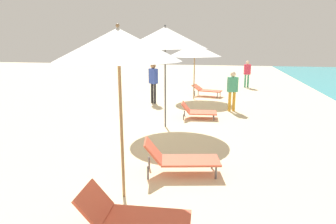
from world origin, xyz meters
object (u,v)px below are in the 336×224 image
object	(u,v)px
umbrella_third	(118,45)
lounger_third_shoreside	(179,158)
person_walking_far	(232,88)
lounger_third_inland	(132,216)
person_walking_mid	(247,72)
lounger_fourth_shoreside	(198,111)
umbrella_farthest	(195,50)
lounger_farthest_shoreside	(207,90)
umbrella_fourth	(165,38)
person_walking_near	(153,79)

from	to	relation	value
umbrella_third	lounger_third_shoreside	size ratio (longest dim) A/B	1.80
umbrella_third	person_walking_far	size ratio (longest dim) A/B	1.86
lounger_third_inland	person_walking_mid	size ratio (longest dim) A/B	0.96
person_walking_far	lounger_fourth_shoreside	bearing A→B (deg)	-61.31
lounger_third_shoreside	umbrella_farthest	world-z (taller)	umbrella_farthest
umbrella_third	lounger_third_inland	distance (m)	2.46
lounger_third_inland	umbrella_farthest	world-z (taller)	umbrella_farthest
umbrella_third	person_walking_mid	xyz separation A→B (m)	(2.72, 13.29, -1.57)
lounger_farthest_shoreside	lounger_third_inland	bearing A→B (deg)	-77.53
person_walking_far	umbrella_fourth	bearing A→B (deg)	-58.49
lounger_fourth_shoreside	umbrella_farthest	bearing A→B (deg)	93.62
person_walking_far	lounger_third_shoreside	bearing A→B (deg)	-30.62
lounger_third_shoreside	umbrella_fourth	size ratio (longest dim) A/B	0.51
lounger_fourth_shoreside	person_walking_far	world-z (taller)	person_walking_far
lounger_farthest_shoreside	umbrella_farthest	bearing A→B (deg)	-106.10
lounger_third_inland	umbrella_fourth	size ratio (longest dim) A/B	0.49
lounger_third_shoreside	lounger_farthest_shoreside	size ratio (longest dim) A/B	1.03
lounger_third_shoreside	lounger_fourth_shoreside	bearing A→B (deg)	78.85
umbrella_third	lounger_farthest_shoreside	distance (m)	10.16
umbrella_fourth	person_walking_near	bearing A→B (deg)	110.20
umbrella_farthest	person_walking_near	xyz separation A→B (m)	(-1.60, -1.25, -1.18)
umbrella_fourth	lounger_fourth_shoreside	bearing A→B (deg)	55.12
lounger_fourth_shoreside	lounger_farthest_shoreside	distance (m)	4.37
umbrella_third	person_walking_near	xyz separation A→B (m)	(-1.48, 7.74, -1.45)
umbrella_farthest	lounger_farthest_shoreside	distance (m)	2.19
lounger_third_shoreside	lounger_third_inland	world-z (taller)	lounger_third_shoreside
umbrella_third	lounger_farthest_shoreside	size ratio (longest dim) A/B	1.86
person_walking_near	person_walking_far	bearing A→B (deg)	-73.77
person_walking_mid	lounger_third_inland	bearing A→B (deg)	160.09
lounger_third_shoreside	umbrella_fourth	xyz separation A→B (m)	(-0.98, 3.22, 2.35)
umbrella_third	lounger_farthest_shoreside	bearing A→B (deg)	86.33
lounger_third_inland	person_walking_near	size ratio (longest dim) A/B	0.87
lounger_third_shoreside	umbrella_third	bearing A→B (deg)	-138.75
lounger_third_shoreside	lounger_fourth_shoreside	distance (m)	4.48
lounger_third_inland	umbrella_farthest	distance (m)	10.14
umbrella_third	lounger_farthest_shoreside	xyz separation A→B (m)	(0.64, 9.91, -2.19)
lounger_third_inland	umbrella_fourth	bearing A→B (deg)	93.20
person_walking_near	person_walking_mid	xyz separation A→B (m)	(4.20, 5.55, -0.12)
lounger_farthest_shoreside	person_walking_far	world-z (taller)	person_walking_far
umbrella_fourth	lounger_farthest_shoreside	distance (m)	6.17
umbrella_third	umbrella_farthest	size ratio (longest dim) A/B	1.10
umbrella_third	lounger_third_shoreside	distance (m)	2.53
lounger_third_shoreside	lounger_third_inland	xyz separation A→B (m)	(-0.31, -2.00, -0.04)
umbrella_third	umbrella_farthest	bearing A→B (deg)	89.24
umbrella_third	lounger_fourth_shoreside	xyz separation A→B (m)	(0.67, 5.53, -2.25)
umbrella_third	umbrella_fourth	world-z (taller)	umbrella_fourth
umbrella_fourth	umbrella_farthest	size ratio (longest dim) A/B	1.19
umbrella_fourth	lounger_third_shoreside	bearing A→B (deg)	-73.09
lounger_third_inland	umbrella_farthest	xyz separation A→B (m)	(-0.35, 9.94, 1.94)
lounger_third_inland	lounger_third_shoreside	bearing A→B (deg)	77.17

